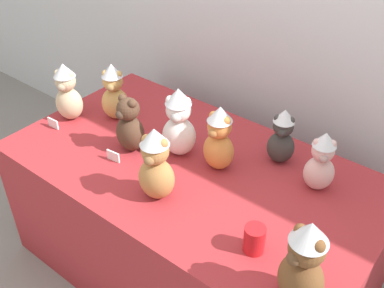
{
  "coord_description": "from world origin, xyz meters",
  "views": [
    {
      "loc": [
        1.03,
        -1.04,
        2.03
      ],
      "look_at": [
        0.0,
        0.25,
        0.83
      ],
      "focal_mm": 43.21,
      "sensor_mm": 36.0,
      "label": 1
    }
  ],
  "objects_px": {
    "teddy_bear_sand": "(67,92)",
    "teddy_bear_caramel": "(156,165)",
    "teddy_bear_snow": "(179,123)",
    "party_cup_red": "(254,239)",
    "teddy_bear_blush": "(321,162)",
    "display_table": "(192,221)",
    "teddy_bear_cocoa": "(130,126)",
    "teddy_bear_charcoal": "(282,137)",
    "teddy_bear_honey": "(114,92)",
    "teddy_bear_ginger": "(219,139)",
    "teddy_bear_chestnut": "(304,264)"
  },
  "relations": [
    {
      "from": "teddy_bear_cocoa",
      "to": "teddy_bear_chestnut",
      "type": "height_order",
      "value": "teddy_bear_chestnut"
    },
    {
      "from": "display_table",
      "to": "teddy_bear_blush",
      "type": "relative_size",
      "value": 6.09
    },
    {
      "from": "teddy_bear_charcoal",
      "to": "teddy_bear_snow",
      "type": "bearing_deg",
      "value": -171.18
    },
    {
      "from": "teddy_bear_chestnut",
      "to": "teddy_bear_snow",
      "type": "bearing_deg",
      "value": 173.67
    },
    {
      "from": "teddy_bear_blush",
      "to": "teddy_bear_honey",
      "type": "xyz_separation_m",
      "value": [
        -1.08,
        -0.14,
        0.01
      ]
    },
    {
      "from": "teddy_bear_honey",
      "to": "party_cup_red",
      "type": "distance_m",
      "value": 1.1
    },
    {
      "from": "teddy_bear_cocoa",
      "to": "teddy_bear_ginger",
      "type": "xyz_separation_m",
      "value": [
        0.4,
        0.14,
        0.02
      ]
    },
    {
      "from": "teddy_bear_ginger",
      "to": "teddy_bear_blush",
      "type": "bearing_deg",
      "value": 20.91
    },
    {
      "from": "teddy_bear_caramel",
      "to": "teddy_bear_ginger",
      "type": "relative_size",
      "value": 1.07
    },
    {
      "from": "teddy_bear_charcoal",
      "to": "teddy_bear_snow",
      "type": "distance_m",
      "value": 0.47
    },
    {
      "from": "teddy_bear_sand",
      "to": "teddy_bear_honey",
      "type": "xyz_separation_m",
      "value": [
        0.18,
        0.15,
        -0.0
      ]
    },
    {
      "from": "party_cup_red",
      "to": "display_table",
      "type": "bearing_deg",
      "value": 152.91
    },
    {
      "from": "teddy_bear_cocoa",
      "to": "display_table",
      "type": "bearing_deg",
      "value": 19.21
    },
    {
      "from": "teddy_bear_ginger",
      "to": "teddy_bear_blush",
      "type": "xyz_separation_m",
      "value": [
        0.41,
        0.15,
        -0.02
      ]
    },
    {
      "from": "teddy_bear_cocoa",
      "to": "teddy_bear_honey",
      "type": "distance_m",
      "value": 0.3
    },
    {
      "from": "teddy_bear_honey",
      "to": "teddy_bear_blush",
      "type": "bearing_deg",
      "value": -21.96
    },
    {
      "from": "teddy_bear_cocoa",
      "to": "teddy_bear_honey",
      "type": "xyz_separation_m",
      "value": [
        -0.26,
        0.15,
        0.02
      ]
    },
    {
      "from": "teddy_bear_sand",
      "to": "teddy_bear_caramel",
      "type": "distance_m",
      "value": 0.78
    },
    {
      "from": "teddy_bear_sand",
      "to": "teddy_bear_snow",
      "type": "distance_m",
      "value": 0.65
    },
    {
      "from": "teddy_bear_cocoa",
      "to": "teddy_bear_blush",
      "type": "bearing_deg",
      "value": 24.37
    },
    {
      "from": "teddy_bear_charcoal",
      "to": "party_cup_red",
      "type": "bearing_deg",
      "value": -91.88
    },
    {
      "from": "teddy_bear_cocoa",
      "to": "teddy_bear_caramel",
      "type": "distance_m",
      "value": 0.37
    },
    {
      "from": "teddy_bear_ginger",
      "to": "teddy_bear_chestnut",
      "type": "relative_size",
      "value": 0.91
    },
    {
      "from": "teddy_bear_sand",
      "to": "teddy_bear_ginger",
      "type": "relative_size",
      "value": 0.99
    },
    {
      "from": "teddy_bear_cocoa",
      "to": "teddy_bear_ginger",
      "type": "height_order",
      "value": "teddy_bear_ginger"
    },
    {
      "from": "teddy_bear_sand",
      "to": "teddy_bear_charcoal",
      "type": "distance_m",
      "value": 1.1
    },
    {
      "from": "teddy_bear_blush",
      "to": "party_cup_red",
      "type": "relative_size",
      "value": 2.58
    },
    {
      "from": "teddy_bear_sand",
      "to": "party_cup_red",
      "type": "xyz_separation_m",
      "value": [
        1.23,
        -0.17,
        -0.1
      ]
    },
    {
      "from": "teddy_bear_charcoal",
      "to": "teddy_bear_caramel",
      "type": "relative_size",
      "value": 0.81
    },
    {
      "from": "teddy_bear_sand",
      "to": "teddy_bear_snow",
      "type": "bearing_deg",
      "value": -12.82
    },
    {
      "from": "teddy_bear_chestnut",
      "to": "teddy_bear_honey",
      "type": "distance_m",
      "value": 1.34
    },
    {
      "from": "teddy_bear_ginger",
      "to": "party_cup_red",
      "type": "bearing_deg",
      "value": -37.67
    },
    {
      "from": "teddy_bear_sand",
      "to": "teddy_bear_cocoa",
      "type": "bearing_deg",
      "value": -23.09
    },
    {
      "from": "teddy_bear_charcoal",
      "to": "teddy_bear_cocoa",
      "type": "height_order",
      "value": "teddy_bear_cocoa"
    },
    {
      "from": "teddy_bear_caramel",
      "to": "teddy_bear_snow",
      "type": "distance_m",
      "value": 0.31
    },
    {
      "from": "teddy_bear_sand",
      "to": "teddy_bear_caramel",
      "type": "height_order",
      "value": "teddy_bear_caramel"
    },
    {
      "from": "teddy_bear_snow",
      "to": "party_cup_red",
      "type": "xyz_separation_m",
      "value": [
        0.59,
        -0.29,
        -0.11
      ]
    },
    {
      "from": "display_table",
      "to": "teddy_bear_cocoa",
      "type": "distance_m",
      "value": 0.58
    },
    {
      "from": "teddy_bear_charcoal",
      "to": "teddy_bear_caramel",
      "type": "xyz_separation_m",
      "value": [
        -0.28,
        -0.53,
        0.03
      ]
    },
    {
      "from": "teddy_bear_sand",
      "to": "teddy_bear_honey",
      "type": "bearing_deg",
      "value": 16.44
    },
    {
      "from": "teddy_bear_charcoal",
      "to": "teddy_bear_cocoa",
      "type": "xyz_separation_m",
      "value": [
        -0.6,
        -0.36,
        -0.0
      ]
    },
    {
      "from": "teddy_bear_chestnut",
      "to": "teddy_bear_honey",
      "type": "relative_size",
      "value": 1.13
    },
    {
      "from": "teddy_bear_caramel",
      "to": "teddy_bear_blush",
      "type": "bearing_deg",
      "value": 28.44
    },
    {
      "from": "teddy_bear_ginger",
      "to": "teddy_bear_charcoal",
      "type": "bearing_deg",
      "value": 48.76
    },
    {
      "from": "display_table",
      "to": "teddy_bear_cocoa",
      "type": "relative_size",
      "value": 6.09
    },
    {
      "from": "teddy_bear_blush",
      "to": "teddy_bear_caramel",
      "type": "bearing_deg",
      "value": -166.24
    },
    {
      "from": "display_table",
      "to": "teddy_bear_sand",
      "type": "bearing_deg",
      "value": -173.92
    },
    {
      "from": "teddy_bear_caramel",
      "to": "teddy_bear_sand",
      "type": "bearing_deg",
      "value": 152.87
    },
    {
      "from": "teddy_bear_blush",
      "to": "party_cup_red",
      "type": "xyz_separation_m",
      "value": [
        -0.02,
        -0.46,
        -0.08
      ]
    },
    {
      "from": "teddy_bear_honey",
      "to": "teddy_bear_caramel",
      "type": "bearing_deg",
      "value": -58.48
    }
  ]
}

